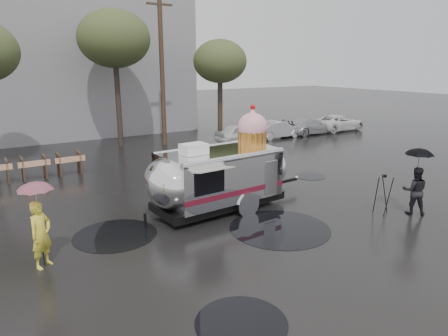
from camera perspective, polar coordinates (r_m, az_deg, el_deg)
ground at (r=12.71m, az=7.06°, el=-8.42°), size 120.00×120.00×0.00m
puddles at (r=12.20m, az=1.25°, el=-9.31°), size 11.40×8.71×0.01m
grey_building at (r=33.24m, az=-27.08°, el=15.82°), size 22.00×12.00×13.00m
utility_pole at (r=25.08m, az=-8.85°, el=13.74°), size 1.60×0.28×9.00m
tree_mid at (r=25.19m, az=-15.43°, el=17.33°), size 4.20×4.20×8.03m
tree_right at (r=25.81m, az=-0.57°, el=14.90°), size 3.36×3.36×6.42m
barricade_row at (r=19.59m, az=-25.52°, el=0.13°), size 4.30×0.80×1.00m
parked_cars at (r=28.81m, az=10.42°, el=5.99°), size 13.20×1.90×1.50m
airstream_trailer at (r=13.82m, az=-0.41°, el=-0.78°), size 6.77×2.84×3.65m
person_left at (r=11.00m, az=-24.69°, el=-8.64°), size 0.74×0.71×1.72m
umbrella_pink at (r=10.66m, az=-25.28°, el=-3.48°), size 1.04×1.04×2.26m
person_right at (r=14.91m, az=25.60°, el=-2.94°), size 0.86×0.87×1.64m
umbrella_black at (r=14.64m, az=26.08°, el=1.20°), size 1.12×1.12×2.31m
tripod at (r=14.52m, az=21.82°, el=-3.07°), size 0.57×0.53×1.39m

